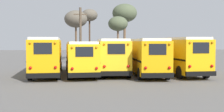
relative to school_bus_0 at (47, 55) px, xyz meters
name	(u,v)px	position (x,y,z in m)	size (l,w,h in m)	color
ground_plane	(112,73)	(5.86, 0.69, -1.79)	(160.00, 160.00, 0.00)	#5B5956
school_bus_0	(47,55)	(0.00, 0.00, 0.00)	(2.89, 9.61, 3.32)	#E5A00C
school_bus_1	(80,56)	(2.93, 0.58, -0.16)	(3.05, 10.90, 2.99)	yellow
school_bus_2	(111,55)	(5.86, 1.24, -0.04)	(2.86, 10.79, 3.22)	yellow
school_bus_3	(145,55)	(8.78, -0.36, -0.04)	(2.89, 10.59, 3.23)	#E5A00C
school_bus_4	(174,54)	(11.71, 0.07, 0.03)	(2.99, 10.75, 3.34)	#EAAA0F
utility_pole	(80,35)	(2.99, 12.27, 2.10)	(1.80, 0.32, 7.53)	brown
bare_tree_0	(90,16)	(4.51, 21.24, 5.46)	(2.67, 2.67, 8.39)	#473323
bare_tree_1	(76,19)	(2.31, 18.38, 4.66)	(3.53, 3.53, 7.82)	brown
bare_tree_2	(118,24)	(8.69, 17.16, 3.90)	(3.00, 3.00, 6.88)	brown
bare_tree_3	(125,14)	(10.26, 20.48, 5.83)	(4.05, 4.05, 9.24)	brown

